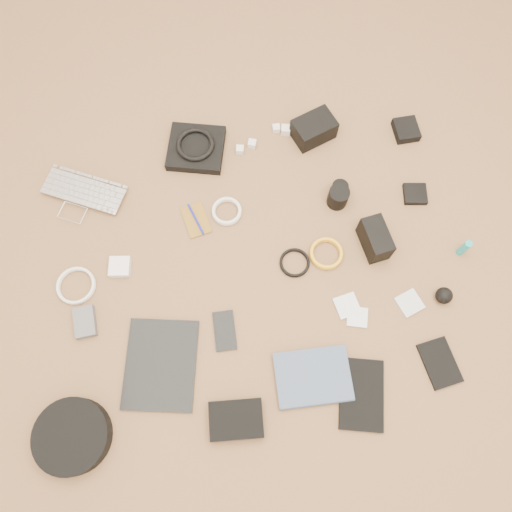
{
  "coord_description": "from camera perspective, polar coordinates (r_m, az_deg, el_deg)",
  "views": [
    {
      "loc": [
        -0.04,
        -0.5,
        1.57
      ],
      "look_at": [
        0.02,
        0.04,
        0.02
      ],
      "focal_mm": 35.0,
      "sensor_mm": 36.0,
      "label": 1
    }
  ],
  "objects": [
    {
      "name": "laptop",
      "position": [
        1.84,
        -19.5,
        5.97
      ],
      "size": [
        0.34,
        0.3,
        0.02
      ],
      "primitive_type": "imported",
      "rotation": [
        0.0,
        0.0,
        -0.44
      ],
      "color": "silver",
      "rests_on": "ground"
    },
    {
      "name": "headphone_pouch",
      "position": [
        1.84,
        -6.86,
        12.12
      ],
      "size": [
        0.23,
        0.22,
        0.03
      ],
      "primitive_type": "cube",
      "rotation": [
        0.0,
        0.0,
        -0.22
      ],
      "color": "black",
      "rests_on": "ground"
    },
    {
      "name": "headphones",
      "position": [
        1.82,
        -6.95,
        12.54
      ],
      "size": [
        0.14,
        0.14,
        0.02
      ],
      "primitive_type": "torus",
      "rotation": [
        0.0,
        0.0,
        -0.06
      ],
      "color": "black",
      "rests_on": "headphone_pouch"
    },
    {
      "name": "charger_a",
      "position": [
        1.83,
        -1.84,
        12.05
      ],
      "size": [
        0.03,
        0.03,
        0.03
      ],
      "primitive_type": "cube",
      "rotation": [
        0.0,
        0.0,
        -0.18
      ],
      "color": "white",
      "rests_on": "ground"
    },
    {
      "name": "charger_b",
      "position": [
        1.88,
        2.32,
        14.36
      ],
      "size": [
        0.03,
        0.03,
        0.02
      ],
      "primitive_type": "cube",
      "rotation": [
        0.0,
        0.0,
        0.0
      ],
      "color": "white",
      "rests_on": "ground"
    },
    {
      "name": "charger_c",
      "position": [
        1.87,
        3.4,
        14.19
      ],
      "size": [
        0.04,
        0.04,
        0.03
      ],
      "primitive_type": "cube",
      "rotation": [
        0.0,
        0.0,
        -0.18
      ],
      "color": "white",
      "rests_on": "ground"
    },
    {
      "name": "charger_d",
      "position": [
        1.84,
        -0.45,
        12.69
      ],
      "size": [
        0.04,
        0.04,
        0.03
      ],
      "primitive_type": "cube",
      "rotation": [
        0.0,
        0.0,
        -0.32
      ],
      "color": "white",
      "rests_on": "ground"
    },
    {
      "name": "dslr_camera",
      "position": [
        1.85,
        6.61,
        14.21
      ],
      "size": [
        0.17,
        0.15,
        0.08
      ],
      "primitive_type": "cube",
      "rotation": [
        0.0,
        0.0,
        0.38
      ],
      "color": "black",
      "rests_on": "ground"
    },
    {
      "name": "lens_pouch",
      "position": [
        1.95,
        16.77,
        13.64
      ],
      "size": [
        0.09,
        0.1,
        0.03
      ],
      "primitive_type": "cube",
      "rotation": [
        0.0,
        0.0,
        0.06
      ],
      "color": "black",
      "rests_on": "ground"
    },
    {
      "name": "notebook_olive",
      "position": [
        1.72,
        -6.86,
        4.1
      ],
      "size": [
        0.1,
        0.13,
        0.01
      ],
      "primitive_type": "cube",
      "rotation": [
        0.0,
        0.0,
        0.23
      ],
      "color": "brown",
      "rests_on": "ground"
    },
    {
      "name": "pen_blue",
      "position": [
        1.72,
        -6.89,
        4.19
      ],
      "size": [
        0.05,
        0.12,
        0.01
      ],
      "primitive_type": "cylinder",
      "rotation": [
        1.57,
        0.0,
        0.35
      ],
      "color": "#1419A6",
      "rests_on": "notebook_olive"
    },
    {
      "name": "cable_white_a",
      "position": [
        1.72,
        -3.35,
        5.04
      ],
      "size": [
        0.11,
        0.11,
        0.01
      ],
      "primitive_type": "torus",
      "rotation": [
        0.0,
        0.0,
        -0.06
      ],
      "color": "white",
      "rests_on": "ground"
    },
    {
      "name": "lens_a",
      "position": [
        1.73,
        9.36,
        6.67
      ],
      "size": [
        0.08,
        0.08,
        0.08
      ],
      "primitive_type": "cylinder",
      "rotation": [
        0.0,
        0.0,
        -0.15
      ],
      "color": "black",
      "rests_on": "ground"
    },
    {
      "name": "lens_b",
      "position": [
        1.76,
        9.51,
        7.51
      ],
      "size": [
        0.06,
        0.06,
        0.05
      ],
      "primitive_type": "cylinder",
      "rotation": [
        0.0,
        0.0,
        -0.05
      ],
      "color": "black",
      "rests_on": "ground"
    },
    {
      "name": "card_reader",
      "position": [
        1.83,
        17.72,
        6.77
      ],
      "size": [
        0.09,
        0.09,
        0.02
      ],
      "primitive_type": "cube",
      "rotation": [
        0.0,
        0.0,
        -0.12
      ],
      "color": "black",
      "rests_on": "ground"
    },
    {
      "name": "power_brick",
      "position": [
        1.7,
        -15.29,
        -1.22
      ],
      "size": [
        0.07,
        0.07,
        0.03
      ],
      "primitive_type": "cube",
      "rotation": [
        0.0,
        0.0,
        -0.11
      ],
      "color": "white",
      "rests_on": "ground"
    },
    {
      "name": "cable_white_b",
      "position": [
        1.73,
        -19.82,
        -3.25
      ],
      "size": [
        0.13,
        0.13,
        0.01
      ],
      "primitive_type": "torus",
      "rotation": [
        0.0,
        0.0,
        -0.04
      ],
      "color": "white",
      "rests_on": "ground"
    },
    {
      "name": "cable_black",
      "position": [
        1.66,
        4.42,
        -0.82
      ],
      "size": [
        0.12,
        0.12,
        0.01
      ],
      "primitive_type": "torus",
      "rotation": [
        0.0,
        0.0,
        -0.27
      ],
      "color": "black",
      "rests_on": "ground"
    },
    {
      "name": "cable_yellow",
      "position": [
        1.68,
        8.01,
        0.21
      ],
      "size": [
        0.14,
        0.14,
        0.01
      ],
      "primitive_type": "torus",
      "rotation": [
        0.0,
        0.0,
        0.26
      ],
      "color": "gold",
      "rests_on": "ground"
    },
    {
      "name": "flash",
      "position": [
        1.68,
        13.46,
        1.89
      ],
      "size": [
        0.09,
        0.14,
        0.1
      ],
      "primitive_type": "cube",
      "rotation": [
        0.0,
        0.0,
        0.18
      ],
      "color": "black",
      "rests_on": "ground"
    },
    {
      "name": "lens_cleaner",
      "position": [
        1.77,
        22.68,
        0.85
      ],
      "size": [
        0.03,
        0.03,
        0.08
      ],
      "primitive_type": "cylinder",
      "rotation": [
        0.0,
        0.0,
        0.23
      ],
      "color": "teal",
      "rests_on": "ground"
    },
    {
      "name": "battery_charger",
      "position": [
        1.68,
        -18.95,
        -7.15
      ],
      "size": [
        0.07,
        0.1,
        0.03
      ],
      "primitive_type": "cube",
      "rotation": [
        0.0,
        0.0,
        0.1
      ],
      "color": "#535358",
      "rests_on": "ground"
    },
    {
      "name": "tablet",
      "position": [
        1.6,
        -10.82,
        -12.07
      ],
      "size": [
        0.26,
        0.31,
        0.01
      ],
      "primitive_type": "cube",
      "rotation": [
        0.0,
        0.0,
        -0.16
      ],
      "color": "black",
      "rests_on": "ground"
    },
    {
      "name": "phone",
      "position": [
        1.6,
        -3.6,
        -8.52
      ],
      "size": [
        0.07,
        0.13,
        0.01
      ],
      "primitive_type": "cube",
      "rotation": [
        0.0,
        0.0,
        0.01
      ],
      "color": "black",
      "rests_on": "ground"
    },
    {
      "name": "filter_case_left",
      "position": [
        1.64,
        10.36,
        -5.62
      ],
      "size": [
        0.09,
        0.09,
        0.01
      ],
      "primitive_type": "cube",
      "rotation": [
        0.0,
        0.0,
        0.21
      ],
      "color": "silver",
      "rests_on": "ground"
    },
    {
      "name": "filter_case_mid",
      "position": [
        1.64,
        11.49,
        -6.85
      ],
      "size": [
        0.08,
        0.08,
        0.01
      ],
      "primitive_type": "cube",
      "rotation": [
        0.0,
        0.0,
        -0.25
      ],
      "color": "silver",
      "rests_on": "ground"
    },
    {
      "name": "filter_case_right",
      "position": [
        1.69,
        17.14,
        -5.16
      ],
      "size": [
        0.09,
        0.09,
        0.01
      ],
      "primitive_type": "cube",
      "rotation": [
        0.0,
        0.0,
        0.36
      ],
      "color": "silver",
      "rests_on": "ground"
    },
    {
      "name": "air_blower",
      "position": [
        1.71,
        20.69,
        -4.25
      ],
      "size": [
        0.06,
        0.06,
        0.05
      ],
      "primitive_type": "sphere",
      "rotation": [
        0.0,
        0.0,
        0.09
      ],
      "color": "black",
      "rests_on": "ground"
    },
    {
      "name": "headphone_case",
      "position": [
        1.63,
        -20.24,
        -18.76
      ],
      "size": [
        0.28,
        0.28,
        0.06
      ],
      "primitive_type": "cylinder",
      "rotation": [
        0.0,
        0.0,
        0.35
      ],
      "color": "black",
      "rests_on": "ground"
    },
    {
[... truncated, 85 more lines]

